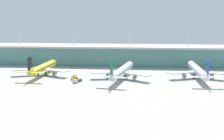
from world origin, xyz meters
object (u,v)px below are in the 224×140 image
baggage_cart (75,81)px  fuel_truck (74,78)px  airliner_near (43,68)px  airliner_far (198,70)px  airliner_middle (122,71)px  pushback_tug (79,80)px

baggage_cart → fuel_truck: size_ratio=0.56×
airliner_near → airliner_far: size_ratio=0.86×
airliner_near → airliner_middle: same height
airliner_near → baggage_cart: 42.07m
airliner_middle → airliner_far: size_ratio=0.98×
airliner_far → baggage_cart: airliner_far is taller
airliner_middle → baggage_cart: size_ratio=16.76×
airliner_near → pushback_tug: (35.02, -20.15, -5.34)m
airliner_near → baggage_cart: (33.08, -25.47, -5.18)m
airliner_far → baggage_cart: bearing=-165.0°
fuel_truck → airliner_far: bearing=9.9°
airliner_far → pushback_tug: bearing=-167.9°
airliner_middle → fuel_truck: 37.11m
airliner_middle → airliner_far: same height
airliner_far → pushback_tug: 93.36m
airliner_middle → airliner_far: bearing=6.8°
pushback_tug → fuel_truck: size_ratio=0.68×
pushback_tug → baggage_cart: bearing=-110.0°
airliner_middle → airliner_far: (59.84, 7.13, 0.00)m
airliner_middle → fuel_truck: airliner_middle is taller
airliner_far → pushback_tug: (-91.13, -19.59, -5.35)m
airliner_far → baggage_cart: size_ratio=17.09×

